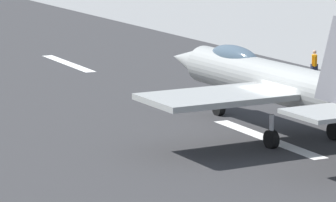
# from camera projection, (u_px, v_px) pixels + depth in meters

# --- Properties ---
(ground_plane) EXTENTS (400.00, 400.00, 0.00)m
(ground_plane) POSITION_uv_depth(u_px,v_px,m) (278.00, 143.00, 40.58)
(ground_plane) COLOR gray
(runway_strip) EXTENTS (240.00, 26.00, 0.02)m
(runway_strip) POSITION_uv_depth(u_px,v_px,m) (279.00, 143.00, 40.57)
(runway_strip) COLOR #303031
(runway_strip) RESTS_ON ground
(fighter_jet) EXTENTS (17.23, 13.37, 5.55)m
(fighter_jet) POSITION_uv_depth(u_px,v_px,m) (281.00, 82.00, 41.48)
(fighter_jet) COLOR gray
(fighter_jet) RESTS_ON ground
(crew_person) EXTENTS (0.62, 0.46, 1.72)m
(crew_person) POSITION_uv_depth(u_px,v_px,m) (314.00, 65.00, 56.24)
(crew_person) COLOR #1E2338
(crew_person) RESTS_ON ground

